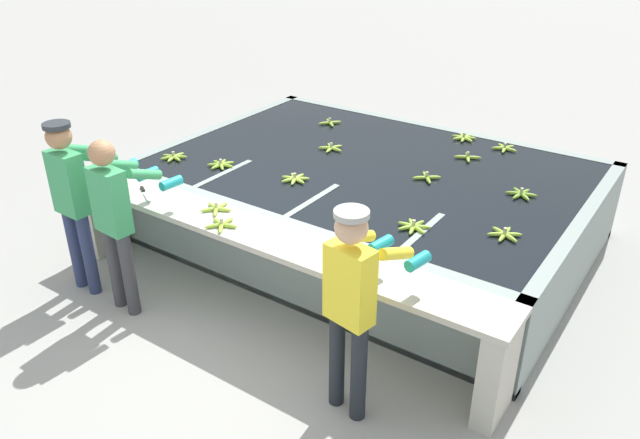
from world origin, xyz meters
The scene contains 22 objects.
ground_plane centered at (0.00, 0.00, 0.00)m, with size 80.00×80.00×0.00m, color #999993.
wash_tank centered at (0.00, 1.96, 0.41)m, with size 4.29×3.04×0.83m.
work_ledge centered at (0.00, 0.22, 0.59)m, with size 4.29×0.45×0.83m.
worker_0 centered at (-1.62, -0.32, 0.97)m, with size 0.41×0.72×1.60m.
worker_1 centered at (-1.07, -0.33, 0.93)m, with size 0.44×0.72×1.57m.
worker_2 centered at (1.19, -0.26, 0.95)m, with size 0.48×0.74×1.57m.
banana_bunch_floating_0 centered at (0.75, 2.69, 0.84)m, with size 0.27×0.27×0.08m.
banana_bunch_floating_1 centered at (-1.21, 1.09, 0.84)m, with size 0.28×0.28×0.08m.
banana_bunch_floating_2 centered at (-1.76, 0.96, 0.84)m, with size 0.28×0.28×0.08m.
banana_bunch_floating_3 centered at (-0.56, 2.11, 0.84)m, with size 0.27×0.28×0.08m.
banana_bunch_floating_4 centered at (-1.04, 2.80, 0.84)m, with size 0.24×0.24×0.08m.
banana_bunch_floating_5 centered at (-0.39, 1.22, 0.84)m, with size 0.28×0.28×0.08m.
banana_bunch_floating_6 centered at (0.63, 1.97, 0.84)m, with size 0.24×0.24×0.08m.
banana_bunch_floating_7 centered at (1.65, 1.29, 0.84)m, with size 0.26×0.28×0.08m.
banana_bunch_floating_8 centered at (0.99, 1.00, 0.84)m, with size 0.28×0.28×0.08m.
banana_bunch_floating_9 centered at (1.50, 2.12, 0.84)m, with size 0.28×0.28×0.08m.
banana_bunch_floating_10 centered at (0.48, 3.22, 0.84)m, with size 0.27×0.28×0.08m.
banana_bunch_floating_11 centered at (0.97, 3.16, 0.84)m, with size 0.27×0.28×0.08m.
banana_bunch_ledge_0 centered at (-0.56, 0.32, 0.85)m, with size 0.28×0.26×0.08m.
banana_bunch_ledge_1 centered at (-0.32, 0.12, 0.85)m, with size 0.28×0.26×0.08m.
banana_bunch_ledge_2 centered at (-1.80, 0.15, 0.85)m, with size 0.28×0.28×0.08m.
knife_0 centered at (-1.35, 0.21, 0.84)m, with size 0.32×0.20×0.02m.
Camera 1 is at (2.91, -3.13, 3.23)m, focal length 35.00 mm.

